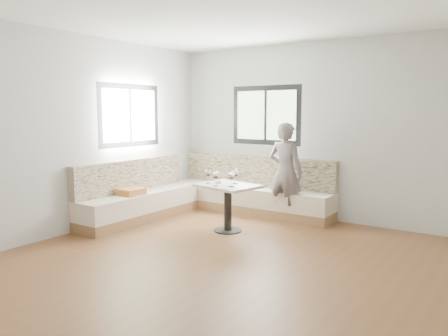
{
  "coord_description": "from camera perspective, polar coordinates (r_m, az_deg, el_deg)",
  "views": [
    {
      "loc": [
        2.7,
        -4.04,
        1.7
      ],
      "look_at": [
        -0.85,
        1.16,
        0.9
      ],
      "focal_mm": 35.0,
      "sensor_mm": 36.0,
      "label": 1
    }
  ],
  "objects": [
    {
      "name": "wine_glass_c",
      "position": [
        6.01,
        0.95,
        -1.04
      ],
      "size": [
        0.1,
        0.1,
        0.22
      ],
      "color": "white",
      "rests_on": "table"
    },
    {
      "name": "wine_glass_d",
      "position": [
        6.26,
        1.5,
        -0.71
      ],
      "size": [
        0.1,
        0.1,
        0.22
      ],
      "color": "white",
      "rests_on": "table"
    },
    {
      "name": "banquette",
      "position": [
        7.24,
        -2.74,
        -3.63
      ],
      "size": [
        2.9,
        2.8,
        0.95
      ],
      "color": "#926740",
      "rests_on": "ground"
    },
    {
      "name": "table",
      "position": [
        6.25,
        0.5,
        -3.72
      ],
      "size": [
        0.93,
        0.79,
        0.68
      ],
      "rotation": [
        0.0,
        0.0,
        -0.19
      ],
      "color": "black",
      "rests_on": "ground"
    },
    {
      "name": "wine_glass_a",
      "position": [
        6.29,
        -2.13,
        -0.67
      ],
      "size": [
        0.1,
        0.1,
        0.22
      ],
      "color": "white",
      "rests_on": "table"
    },
    {
      "name": "olive_ramekin",
      "position": [
        6.32,
        -0.78,
        -1.81
      ],
      "size": [
        0.11,
        0.11,
        0.04
      ],
      "color": "white",
      "rests_on": "table"
    },
    {
      "name": "person",
      "position": [
        6.86,
        8.04,
        -0.53
      ],
      "size": [
        0.58,
        0.4,
        1.55
      ],
      "primitive_type": "imported",
      "rotation": [
        0.0,
        0.0,
        3.09
      ],
      "color": "#655C5D",
      "rests_on": "ground"
    },
    {
      "name": "room",
      "position": [
        4.98,
        0.31,
        3.95
      ],
      "size": [
        5.01,
        5.01,
        2.81
      ],
      "color": "brown",
      "rests_on": "ground"
    },
    {
      "name": "wine_glass_b",
      "position": [
        6.07,
        -1.09,
        -0.96
      ],
      "size": [
        0.1,
        0.1,
        0.22
      ],
      "color": "white",
      "rests_on": "table"
    }
  ]
}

